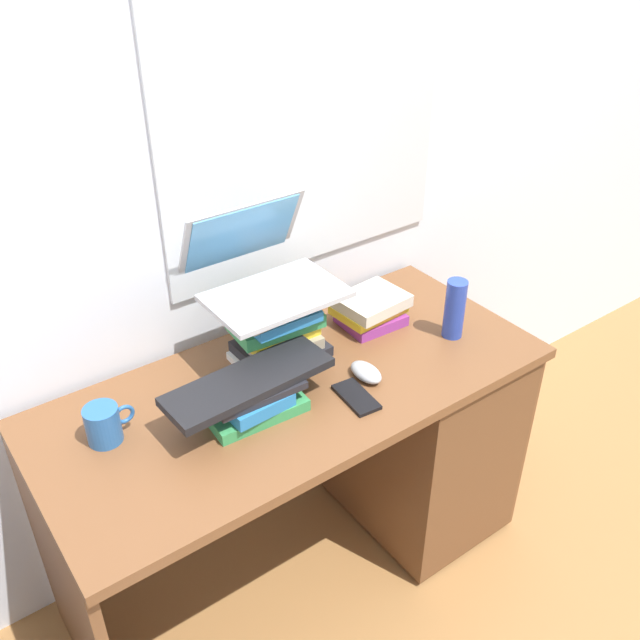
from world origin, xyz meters
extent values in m
plane|color=olive|center=(0.00, 0.00, 0.00)|extent=(6.00, 6.00, 0.00)
cube|color=silver|center=(0.00, 0.35, 1.30)|extent=(6.00, 0.05, 2.60)
cube|color=silver|center=(0.27, 0.32, 1.27)|extent=(0.90, 0.01, 0.80)
cube|color=brown|center=(0.00, 0.00, 0.71)|extent=(1.35, 0.60, 0.03)
cube|color=brown|center=(-0.66, 0.00, 0.35)|extent=(0.02, 0.55, 0.69)
cube|color=brown|center=(0.66, 0.00, 0.35)|extent=(0.02, 0.55, 0.69)
cube|color=brown|center=(0.45, -0.03, 0.35)|extent=(0.40, 0.51, 0.66)
cube|color=white|center=(0.01, 0.11, 0.74)|extent=(0.22, 0.17, 0.02)
cube|color=black|center=(0.03, 0.11, 0.76)|extent=(0.22, 0.19, 0.03)
cube|color=gray|center=(0.02, 0.12, 0.79)|extent=(0.20, 0.19, 0.03)
cube|color=yellow|center=(0.02, 0.12, 0.82)|extent=(0.20, 0.16, 0.03)
cube|color=#338C4C|center=(0.01, 0.11, 0.85)|extent=(0.24, 0.15, 0.04)
cube|color=#2672B2|center=(0.01, 0.11, 0.88)|extent=(0.19, 0.18, 0.03)
cube|color=gray|center=(0.01, 0.11, 0.91)|extent=(0.25, 0.18, 0.02)
cube|color=#338C4C|center=(-0.15, -0.03, 0.74)|extent=(0.25, 0.16, 0.03)
cube|color=#2672B2|center=(-0.15, -0.02, 0.77)|extent=(0.17, 0.18, 0.04)
cube|color=black|center=(-0.15, -0.03, 0.80)|extent=(0.24, 0.15, 0.02)
cube|color=#8C338C|center=(0.34, 0.10, 0.74)|extent=(0.18, 0.15, 0.03)
cube|color=yellow|center=(0.34, 0.12, 0.77)|extent=(0.20, 0.15, 0.03)
cube|color=beige|center=(0.34, 0.10, 0.80)|extent=(0.20, 0.16, 0.04)
cube|color=#B7BABF|center=(0.02, 0.12, 0.93)|extent=(0.35, 0.23, 0.01)
cube|color=#B7BABF|center=(0.02, 0.28, 1.03)|extent=(0.35, 0.10, 0.21)
cube|color=#59A5E5|center=(0.02, 0.27, 1.04)|extent=(0.31, 0.09, 0.18)
cube|color=black|center=(-0.16, -0.03, 0.82)|extent=(0.43, 0.16, 0.02)
ellipsoid|color=#A5A8AD|center=(0.16, -0.09, 0.74)|extent=(0.06, 0.10, 0.04)
cylinder|color=#265999|center=(-0.48, 0.08, 0.77)|extent=(0.08, 0.08, 0.09)
torus|color=#265999|center=(-0.43, 0.08, 0.78)|extent=(0.05, 0.01, 0.05)
cylinder|color=#263FA5|center=(0.49, -0.08, 0.81)|extent=(0.06, 0.06, 0.18)
cube|color=black|center=(0.09, -0.14, 0.73)|extent=(0.08, 0.14, 0.01)
camera|label=1|loc=(-0.80, -1.20, 1.85)|focal=39.35mm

